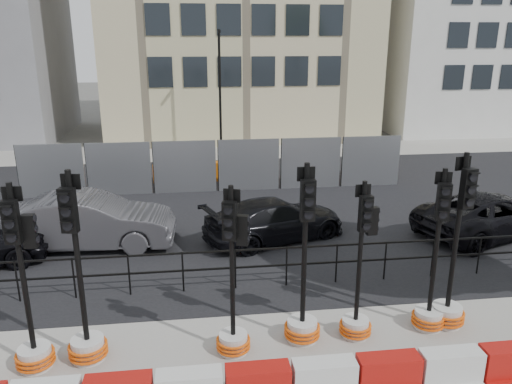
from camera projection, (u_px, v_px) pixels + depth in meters
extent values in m
plane|color=#51514C|center=(241.00, 316.00, 10.51)|extent=(120.00, 120.00, 0.00)
cube|color=black|center=(221.00, 208.00, 17.14)|extent=(40.00, 14.00, 0.03)
cube|color=gray|center=(210.00, 152.00, 25.67)|extent=(40.00, 4.00, 0.02)
cylinder|color=black|center=(17.00, 282.00, 10.92)|extent=(0.04, 0.04, 1.00)
cylinder|color=black|center=(74.00, 279.00, 11.07)|extent=(0.04, 0.04, 1.00)
cylinder|color=black|center=(129.00, 276.00, 11.21)|extent=(0.04, 0.04, 1.00)
cylinder|color=black|center=(183.00, 273.00, 11.36)|extent=(0.04, 0.04, 1.00)
cylinder|color=black|center=(235.00, 270.00, 11.50)|extent=(0.04, 0.04, 1.00)
cylinder|color=black|center=(287.00, 267.00, 11.65)|extent=(0.04, 0.04, 1.00)
cylinder|color=black|center=(336.00, 264.00, 11.79)|extent=(0.04, 0.04, 1.00)
cylinder|color=black|center=(385.00, 261.00, 11.94)|extent=(0.04, 0.04, 1.00)
cylinder|color=black|center=(433.00, 259.00, 12.08)|extent=(0.04, 0.04, 1.00)
cylinder|color=black|center=(479.00, 256.00, 12.23)|extent=(0.04, 0.04, 1.00)
cube|color=black|center=(235.00, 251.00, 11.36)|extent=(18.00, 0.04, 0.04)
cube|color=black|center=(235.00, 268.00, 11.49)|extent=(18.00, 0.04, 0.04)
cube|color=gray|center=(51.00, 171.00, 18.02)|extent=(2.30, 0.05, 2.00)
cylinder|color=black|center=(18.00, 172.00, 17.88)|extent=(0.05, 0.05, 2.00)
cube|color=gray|center=(119.00, 169.00, 18.31)|extent=(2.30, 0.05, 2.00)
cylinder|color=black|center=(87.00, 170.00, 18.17)|extent=(0.05, 0.05, 2.00)
cube|color=gray|center=(185.00, 167.00, 18.60)|extent=(2.30, 0.05, 2.00)
cylinder|color=black|center=(154.00, 168.00, 18.46)|extent=(0.05, 0.05, 2.00)
cube|color=gray|center=(249.00, 165.00, 18.89)|extent=(2.30, 0.05, 2.00)
cylinder|color=black|center=(218.00, 166.00, 18.75)|extent=(0.05, 0.05, 2.00)
cube|color=gray|center=(311.00, 163.00, 19.18)|extent=(2.30, 0.05, 2.00)
cylinder|color=black|center=(281.00, 164.00, 19.04)|extent=(0.05, 0.05, 2.00)
cube|color=gray|center=(371.00, 161.00, 19.47)|extent=(2.30, 0.05, 2.00)
cylinder|color=black|center=(342.00, 162.00, 19.33)|extent=(0.05, 0.05, 2.00)
cube|color=orange|center=(115.00, 175.00, 19.86)|extent=(1.00, 0.40, 0.80)
cube|color=orange|center=(166.00, 173.00, 20.10)|extent=(1.00, 0.40, 0.80)
cube|color=orange|center=(216.00, 171.00, 20.35)|extent=(1.00, 0.40, 0.80)
cube|color=orange|center=(264.00, 170.00, 20.59)|extent=(1.00, 0.40, 0.80)
cube|color=orange|center=(311.00, 168.00, 20.83)|extent=(1.00, 0.40, 0.80)
cube|color=orange|center=(358.00, 167.00, 21.07)|extent=(1.00, 0.40, 0.80)
cylinder|color=black|center=(220.00, 95.00, 23.90)|extent=(0.12, 0.12, 6.00)
cube|color=black|center=(219.00, 31.00, 22.81)|extent=(0.12, 0.50, 0.12)
cube|color=red|center=(258.00, 381.00, 7.70)|extent=(1.00, 0.35, 0.50)
cube|color=silver|center=(324.00, 375.00, 7.83)|extent=(1.00, 0.35, 0.50)
cube|color=red|center=(388.00, 370.00, 7.95)|extent=(1.00, 0.35, 0.50)
cube|color=silver|center=(450.00, 365.00, 8.08)|extent=(1.00, 0.35, 0.50)
cube|color=red|center=(507.00, 380.00, 8.32)|extent=(1.00, 0.50, 0.30)
cube|color=red|center=(511.00, 360.00, 8.21)|extent=(1.00, 0.35, 0.50)
cylinder|color=white|center=(35.00, 358.00, 8.82)|extent=(0.56, 0.56, 0.42)
torus|color=#E0530C|center=(36.00, 362.00, 8.84)|extent=(0.68, 0.68, 0.05)
torus|color=#E0530C|center=(35.00, 358.00, 8.82)|extent=(0.68, 0.68, 0.05)
torus|color=#E0530C|center=(35.00, 353.00, 8.79)|extent=(0.68, 0.68, 0.05)
cylinder|color=black|center=(22.00, 272.00, 8.33)|extent=(0.09, 0.09, 3.12)
cube|color=black|center=(11.00, 222.00, 7.93)|extent=(0.25, 0.15, 0.73)
cylinder|color=black|center=(12.00, 238.00, 7.92)|extent=(0.16, 0.06, 0.16)
cylinder|color=black|center=(9.00, 224.00, 7.85)|extent=(0.16, 0.06, 0.16)
cylinder|color=black|center=(7.00, 210.00, 7.78)|extent=(0.16, 0.06, 0.16)
cube|color=black|center=(12.00, 194.00, 7.98)|extent=(0.31, 0.04, 0.25)
cube|color=black|center=(29.00, 231.00, 8.13)|extent=(0.21, 0.14, 0.57)
cylinder|color=white|center=(88.00, 349.00, 9.04)|extent=(0.59, 0.59, 0.43)
torus|color=#E0530C|center=(89.00, 353.00, 9.07)|extent=(0.71, 0.71, 0.05)
torus|color=#E0530C|center=(88.00, 349.00, 9.04)|extent=(0.71, 0.71, 0.05)
torus|color=#E0530C|center=(88.00, 345.00, 9.02)|extent=(0.71, 0.71, 0.05)
cylinder|color=black|center=(78.00, 262.00, 8.53)|extent=(0.10, 0.10, 3.26)
cube|color=black|center=(68.00, 210.00, 8.12)|extent=(0.28, 0.20, 0.76)
cylinder|color=black|center=(68.00, 226.00, 8.11)|extent=(0.17, 0.08, 0.16)
cylinder|color=black|center=(66.00, 212.00, 8.03)|extent=(0.17, 0.08, 0.16)
cylinder|color=black|center=(64.00, 198.00, 7.96)|extent=(0.17, 0.08, 0.16)
cube|color=black|center=(71.00, 181.00, 8.18)|extent=(0.33, 0.09, 0.26)
cylinder|color=white|center=(233.00, 343.00, 9.26)|extent=(0.53, 0.53, 0.39)
torus|color=#E0530C|center=(233.00, 347.00, 9.28)|extent=(0.64, 0.64, 0.05)
torus|color=#E0530C|center=(233.00, 343.00, 9.26)|extent=(0.64, 0.64, 0.05)
torus|color=#E0530C|center=(233.00, 339.00, 9.24)|extent=(0.64, 0.64, 0.05)
cylinder|color=black|center=(232.00, 266.00, 8.79)|extent=(0.09, 0.09, 2.95)
cube|color=black|center=(230.00, 221.00, 8.42)|extent=(0.27, 0.21, 0.69)
cylinder|color=black|center=(229.00, 235.00, 8.41)|extent=(0.16, 0.09, 0.15)
cylinder|color=black|center=(228.00, 223.00, 8.35)|extent=(0.16, 0.09, 0.15)
cylinder|color=black|center=(228.00, 210.00, 8.28)|extent=(0.16, 0.09, 0.15)
cube|color=black|center=(232.00, 196.00, 8.47)|extent=(0.29, 0.12, 0.24)
cube|color=black|center=(243.00, 230.00, 8.55)|extent=(0.23, 0.19, 0.54)
cylinder|color=white|center=(302.00, 330.00, 9.63)|extent=(0.58, 0.58, 0.43)
torus|color=#E0530C|center=(302.00, 334.00, 9.66)|extent=(0.70, 0.70, 0.05)
torus|color=#E0530C|center=(302.00, 330.00, 9.63)|extent=(0.70, 0.70, 0.05)
torus|color=#E0530C|center=(302.00, 326.00, 9.61)|extent=(0.70, 0.70, 0.05)
cylinder|color=black|center=(305.00, 248.00, 9.13)|extent=(0.10, 0.10, 3.22)
cube|color=black|center=(308.00, 200.00, 8.72)|extent=(0.26, 0.15, 0.75)
cylinder|color=black|center=(308.00, 215.00, 8.71)|extent=(0.16, 0.05, 0.16)
cylinder|color=black|center=(309.00, 202.00, 8.64)|extent=(0.16, 0.05, 0.16)
cylinder|color=black|center=(309.00, 189.00, 8.57)|extent=(0.16, 0.05, 0.16)
cube|color=black|center=(306.00, 174.00, 8.77)|extent=(0.32, 0.03, 0.26)
cylinder|color=white|center=(355.00, 328.00, 9.76)|extent=(0.52, 0.52, 0.39)
torus|color=#E0530C|center=(355.00, 331.00, 9.78)|extent=(0.63, 0.63, 0.05)
torus|color=#E0530C|center=(355.00, 328.00, 9.76)|extent=(0.63, 0.63, 0.05)
torus|color=#E0530C|center=(355.00, 324.00, 9.74)|extent=(0.63, 0.63, 0.05)
cylinder|color=black|center=(360.00, 255.00, 9.30)|extent=(0.09, 0.09, 2.89)
cube|color=black|center=(365.00, 214.00, 8.94)|extent=(0.24, 0.15, 0.67)
cylinder|color=black|center=(366.00, 226.00, 8.93)|extent=(0.15, 0.06, 0.14)
cylinder|color=black|center=(367.00, 215.00, 8.87)|extent=(0.15, 0.06, 0.14)
cylinder|color=black|center=(368.00, 204.00, 8.80)|extent=(0.15, 0.06, 0.14)
cube|color=black|center=(363.00, 191.00, 8.99)|extent=(0.29, 0.05, 0.23)
cube|color=black|center=(372.00, 221.00, 9.14)|extent=(0.20, 0.14, 0.53)
cylinder|color=white|center=(428.00, 319.00, 10.04)|extent=(0.55, 0.55, 0.40)
torus|color=#E0530C|center=(428.00, 323.00, 10.06)|extent=(0.66, 0.66, 0.05)
torus|color=#E0530C|center=(428.00, 319.00, 10.04)|extent=(0.66, 0.66, 0.05)
torus|color=#E0530C|center=(428.00, 315.00, 10.01)|extent=(0.66, 0.66, 0.05)
cylinder|color=black|center=(437.00, 245.00, 9.56)|extent=(0.09, 0.09, 3.03)
cube|color=black|center=(443.00, 202.00, 9.17)|extent=(0.27, 0.20, 0.71)
cylinder|color=black|center=(443.00, 215.00, 9.16)|extent=(0.16, 0.09, 0.15)
cylinder|color=black|center=(444.00, 203.00, 9.10)|extent=(0.16, 0.09, 0.15)
cylinder|color=black|center=(446.00, 192.00, 9.03)|extent=(0.16, 0.09, 0.15)
cube|color=black|center=(444.00, 178.00, 9.23)|extent=(0.30, 0.11, 0.24)
cylinder|color=white|center=(446.00, 315.00, 10.14)|extent=(0.59, 0.59, 0.44)
torus|color=#E0530C|center=(446.00, 319.00, 10.17)|extent=(0.71, 0.71, 0.05)
torus|color=#E0530C|center=(446.00, 315.00, 10.14)|extent=(0.71, 0.71, 0.05)
torus|color=#E0530C|center=(447.00, 311.00, 10.12)|extent=(0.71, 0.71, 0.05)
cylinder|color=black|center=(457.00, 235.00, 9.63)|extent=(0.10, 0.10, 3.28)
cube|color=black|center=(468.00, 189.00, 9.22)|extent=(0.29, 0.20, 0.77)
cylinder|color=black|center=(470.00, 202.00, 9.21)|extent=(0.17, 0.09, 0.16)
cylinder|color=black|center=(471.00, 190.00, 9.14)|extent=(0.17, 0.09, 0.16)
cylinder|color=black|center=(473.00, 177.00, 9.07)|extent=(0.17, 0.09, 0.16)
cube|color=black|center=(463.00, 163.00, 9.26)|extent=(0.33, 0.10, 0.26)
imported|color=#424146|center=(89.00, 221.00, 13.80)|extent=(2.06, 4.79, 1.53)
imported|color=black|center=(275.00, 220.00, 14.36)|extent=(4.44, 5.31, 1.22)
imported|color=black|center=(488.00, 214.00, 14.71)|extent=(5.05, 5.96, 1.28)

